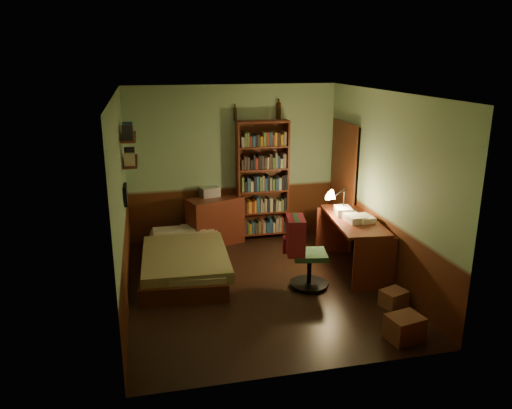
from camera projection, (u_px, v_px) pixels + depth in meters
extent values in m
cube|color=black|center=(260.00, 287.00, 6.86)|extent=(3.50, 4.00, 0.02)
cube|color=silver|center=(261.00, 92.00, 6.11)|extent=(3.50, 4.00, 0.02)
cube|color=#8EB288|center=(233.00, 164.00, 8.36)|extent=(3.50, 0.02, 2.60)
cube|color=#8EB288|center=(121.00, 204.00, 6.11)|extent=(0.02, 4.00, 2.60)
cube|color=#8EB288|center=(385.00, 188.00, 6.86)|extent=(0.02, 4.00, 2.60)
cube|color=#8EB288|center=(310.00, 252.00, 4.61)|extent=(3.50, 0.02, 2.60)
cube|color=black|center=(344.00, 186.00, 8.15)|extent=(0.06, 0.90, 2.00)
cube|color=#421E0F|center=(342.00, 186.00, 8.14)|extent=(0.02, 0.98, 2.08)
cube|color=#758550|center=(184.00, 251.00, 7.25)|extent=(1.31, 2.20, 0.62)
cube|color=#572115|center=(215.00, 221.00, 8.32)|extent=(0.99, 0.72, 0.79)
cube|color=#B2B2B7|center=(210.00, 192.00, 8.28)|extent=(0.34, 0.29, 0.16)
cube|color=#572115|center=(262.00, 181.00, 8.40)|extent=(0.87, 0.29, 2.03)
cylinder|color=black|center=(235.00, 114.00, 8.08)|extent=(0.07, 0.07, 0.21)
cylinder|color=black|center=(279.00, 111.00, 8.23)|extent=(0.09, 0.09, 0.28)
cube|color=#572115|center=(353.00, 245.00, 7.26)|extent=(0.76, 1.54, 0.80)
cube|color=silver|center=(343.00, 211.00, 7.31)|extent=(0.26, 0.33, 0.12)
cone|color=black|center=(344.00, 195.00, 7.30)|extent=(0.22, 0.22, 0.58)
cube|color=#2F5B37|center=(310.00, 251.00, 6.70)|extent=(0.61, 0.55, 1.06)
cube|color=#A82233|center=(299.00, 191.00, 6.67)|extent=(0.37, 0.48, 0.50)
cube|color=#572115|center=(130.00, 161.00, 7.08)|extent=(0.20, 0.90, 0.03)
cube|color=#572115|center=(128.00, 137.00, 6.98)|extent=(0.20, 0.90, 0.03)
cube|color=black|center=(126.00, 195.00, 6.69)|extent=(0.04, 0.32, 0.26)
cube|color=brown|center=(405.00, 328.00, 5.54)|extent=(0.43, 0.37, 0.28)
cube|color=brown|center=(394.00, 298.00, 6.28)|extent=(0.37, 0.33, 0.21)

